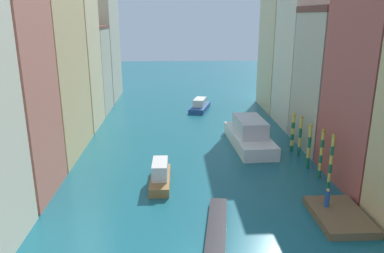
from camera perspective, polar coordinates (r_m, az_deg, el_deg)
The scene contains 19 objects.
ground_plane at distance 44.45m, azimuth -0.13°, elevation -1.65°, with size 154.00×154.00×0.00m, color #196070.
building_left_2 at distance 40.30m, azimuth -22.69°, elevation 10.20°, with size 7.52×11.39×20.59m.
building_left_3 at distance 49.71m, azimuth -18.89°, elevation 11.71°, with size 7.52×7.68×20.85m.
building_left_4 at distance 57.58m, azimuth -16.43°, elevation 8.31°, with size 7.52×7.48×12.52m.
building_left_5 at distance 66.44m, azimuth -14.77°, elevation 12.30°, with size 7.52×10.62×19.07m.
building_right_2 at distance 42.53m, azimuth 21.51°, elevation 6.69°, with size 7.52×8.71×14.86m.
building_right_3 at distance 50.30m, azimuth 17.77°, elevation 10.64°, with size 7.52×8.62×18.71m.
building_right_4 at distance 59.01m, azimuth 14.79°, elevation 13.35°, with size 7.52×9.67×22.20m.
waterfront_dock at distance 29.16m, azimuth 21.55°, elevation -12.59°, with size 3.52×5.26×0.56m.
person_on_dock at distance 29.24m, azimuth 19.93°, elevation -10.24°, with size 0.36×0.36×1.43m.
mooring_pole_0 at distance 32.47m, azimuth 20.43°, elevation -5.11°, with size 0.29×0.29×4.90m.
mooring_pole_1 at distance 34.78m, azimuth 19.13°, elevation -3.85°, with size 0.31×0.31×4.56m.
mooring_pole_2 at distance 36.66m, azimuth 17.43°, elevation -2.76°, with size 0.34×0.34×4.40m.
mooring_pole_3 at distance 39.53m, azimuth 16.17°, elevation -1.36°, with size 0.32×0.32×4.26m.
mooring_pole_4 at distance 40.70m, azimuth 15.11°, elevation -0.79°, with size 0.39×0.39×4.20m.
vaporetto_white at distance 41.77m, azimuth 8.75°, elevation -1.31°, with size 4.28×10.42×3.13m.
gondola_black at distance 25.37m, azimuth 3.70°, elevation -16.10°, with size 2.60×9.23×0.48m.
motorboat_0 at distance 32.29m, azimuth -4.87°, elevation -7.42°, with size 1.69×5.38×2.08m.
motorboat_1 at distance 57.23m, azimuth 1.20°, elevation 3.21°, with size 3.75×6.34×1.77m.
Camera 1 is at (-1.85, -17.67, 13.95)m, focal length 34.96 mm.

